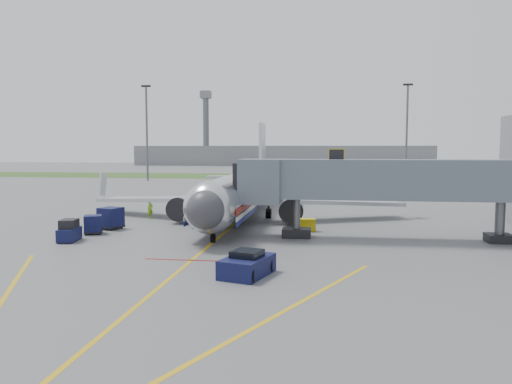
# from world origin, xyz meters

# --- Properties ---
(ground) EXTENTS (400.00, 400.00, 0.00)m
(ground) POSITION_xyz_m (0.00, 0.00, 0.00)
(ground) COLOR #565659
(ground) RESTS_ON ground
(grass_strip) EXTENTS (300.00, 25.00, 0.01)m
(grass_strip) POSITION_xyz_m (0.00, 90.00, 0.01)
(grass_strip) COLOR #2D4C1E
(grass_strip) RESTS_ON ground
(apron_markings) EXTENTS (21.52, 50.00, 0.01)m
(apron_markings) POSITION_xyz_m (0.00, -7.40, 0.00)
(apron_markings) COLOR gold
(apron_markings) RESTS_ON ground
(airliner) EXTENTS (32.10, 35.67, 10.25)m
(airliner) POSITION_xyz_m (0.00, 15.25, 2.65)
(airliner) COLOR silver
(airliner) RESTS_ON ground
(jet_bridge) EXTENTS (25.30, 4.00, 6.90)m
(jet_bridge) POSITION_xyz_m (12.86, 5.00, 4.47)
(jet_bridge) COLOR slate
(jet_bridge) RESTS_ON ground
(light_mast_left) EXTENTS (2.00, 0.44, 20.40)m
(light_mast_left) POSITION_xyz_m (-30.00, 70.00, 10.78)
(light_mast_left) COLOR #595B60
(light_mast_left) RESTS_ON ground
(light_mast_right) EXTENTS (2.00, 0.44, 20.40)m
(light_mast_right) POSITION_xyz_m (25.00, 75.00, 10.78)
(light_mast_right) COLOR #595B60
(light_mast_right) RESTS_ON ground
(distant_terminal) EXTENTS (120.00, 14.00, 8.00)m
(distant_terminal) POSITION_xyz_m (-10.00, 170.00, 4.00)
(distant_terminal) COLOR slate
(distant_terminal) RESTS_ON ground
(control_tower) EXTENTS (4.00, 4.00, 30.00)m
(control_tower) POSITION_xyz_m (-40.00, 165.00, 17.33)
(control_tower) COLOR #595B60
(control_tower) RESTS_ON ground
(pushback_tug) EXTENTS (2.94, 3.82, 1.40)m
(pushback_tug) POSITION_xyz_m (4.00, -7.18, 0.59)
(pushback_tug) COLOR black
(pushback_tug) RESTS_ON ground
(baggage_tug) EXTENTS (1.61, 2.52, 1.64)m
(baggage_tug) POSITION_xyz_m (-10.81, 1.05, 0.72)
(baggage_tug) COLOR black
(baggage_tug) RESTS_ON ground
(baggage_cart_a) EXTENTS (2.29, 2.29, 1.89)m
(baggage_cart_a) POSITION_xyz_m (-3.00, 13.75, 0.96)
(baggage_cart_a) COLOR black
(baggage_cart_a) RESTS_ON ground
(baggage_cart_b) EXTENTS (2.17, 2.17, 1.86)m
(baggage_cart_b) POSITION_xyz_m (-10.12, 6.84, 0.95)
(baggage_cart_b) COLOR black
(baggage_cart_b) RESTS_ON ground
(baggage_cart_c) EXTENTS (1.85, 1.85, 1.52)m
(baggage_cart_c) POSITION_xyz_m (-10.47, 4.24, 0.77)
(baggage_cart_c) COLOR black
(baggage_cart_c) RESTS_ON ground
(belt_loader) EXTENTS (1.75, 4.72, 2.27)m
(belt_loader) POSITION_xyz_m (-2.50, 9.73, 0.56)
(belt_loader) COLOR black
(belt_loader) RESTS_ON ground
(ground_power_cart) EXTENTS (1.42, 1.03, 1.05)m
(ground_power_cart) POSITION_xyz_m (6.73, 8.00, 0.52)
(ground_power_cart) COLOR #D8BC0C
(ground_power_cart) RESTS_ON ground
(ramp_worker) EXTENTS (0.73, 0.76, 1.75)m
(ramp_worker) POSITION_xyz_m (-9.07, 13.72, 0.88)
(ramp_worker) COLOR #83CE18
(ramp_worker) RESTS_ON ground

